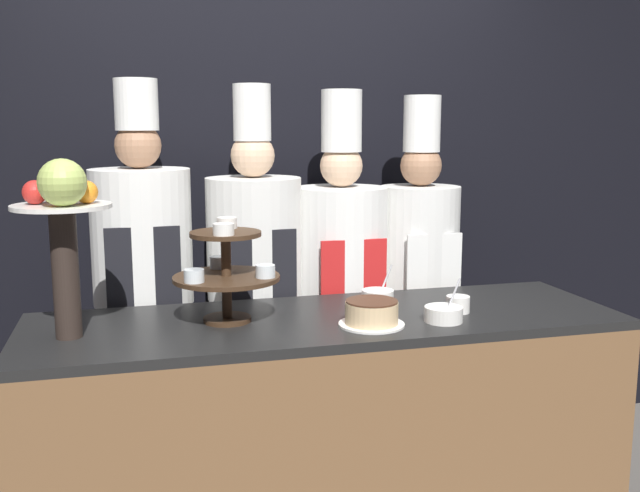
# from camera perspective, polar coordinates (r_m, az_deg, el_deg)

# --- Properties ---
(wall_back) EXTENTS (10.00, 0.06, 2.80)m
(wall_back) POSITION_cam_1_polar(r_m,az_deg,el_deg) (3.52, -3.65, 5.78)
(wall_back) COLOR black
(wall_back) RESTS_ON ground_plane
(buffet_counter) EXTENTS (2.19, 0.68, 0.93)m
(buffet_counter) POSITION_cam_1_polar(r_m,az_deg,el_deg) (2.81, 0.54, -14.90)
(buffet_counter) COLOR brown
(buffet_counter) RESTS_ON ground_plane
(tiered_stand) EXTENTS (0.38, 0.38, 0.37)m
(tiered_stand) POSITION_cam_1_polar(r_m,az_deg,el_deg) (2.57, -7.51, -1.76)
(tiered_stand) COLOR #3D2819
(tiered_stand) RESTS_ON buffet_counter
(fruit_pedestal) EXTENTS (0.32, 0.32, 0.60)m
(fruit_pedestal) POSITION_cam_1_polar(r_m,az_deg,el_deg) (2.44, -19.90, 2.05)
(fruit_pedestal) COLOR #2D231E
(fruit_pedestal) RESTS_ON buffet_counter
(cake_round) EXTENTS (0.24, 0.24, 0.09)m
(cake_round) POSITION_cam_1_polar(r_m,az_deg,el_deg) (2.54, 4.15, -5.41)
(cake_round) COLOR white
(cake_round) RESTS_ON buffet_counter
(cup_white) EXTENTS (0.09, 0.09, 0.06)m
(cup_white) POSITION_cam_1_polar(r_m,az_deg,el_deg) (2.76, 10.98, -4.59)
(cup_white) COLOR white
(cup_white) RESTS_ON buffet_counter
(serving_bowl_near) EXTENTS (0.14, 0.14, 0.16)m
(serving_bowl_near) POSITION_cam_1_polar(r_m,az_deg,el_deg) (2.62, 9.86, -5.38)
(serving_bowl_near) COLOR white
(serving_bowl_near) RESTS_ON buffet_counter
(serving_bowl_far) EXTENTS (0.13, 0.13, 0.15)m
(serving_bowl_far) POSITION_cam_1_polar(r_m,az_deg,el_deg) (2.86, 4.65, -4.03)
(serving_bowl_far) COLOR white
(serving_bowl_far) RESTS_ON buffet_counter
(chef_left) EXTENTS (0.42, 0.42, 1.82)m
(chef_left) POSITION_cam_1_polar(r_m,az_deg,el_deg) (3.12, -13.93, -2.52)
(chef_left) COLOR #28282D
(chef_left) RESTS_ON ground_plane
(chef_center_left) EXTENTS (0.42, 0.42, 1.81)m
(chef_center_left) POSITION_cam_1_polar(r_m,az_deg,el_deg) (3.16, -5.25, -2.60)
(chef_center_left) COLOR #38332D
(chef_center_left) RESTS_ON ground_plane
(chef_center_right) EXTENTS (0.42, 0.42, 1.79)m
(chef_center_right) POSITION_cam_1_polar(r_m,az_deg,el_deg) (3.26, 1.68, -2.63)
(chef_center_right) COLOR #38332D
(chef_center_right) RESTS_ON ground_plane
(chef_right) EXTENTS (0.37, 0.37, 1.77)m
(chef_right) POSITION_cam_1_polar(r_m,az_deg,el_deg) (3.38, 7.89, -2.13)
(chef_right) COLOR #28282D
(chef_right) RESTS_ON ground_plane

